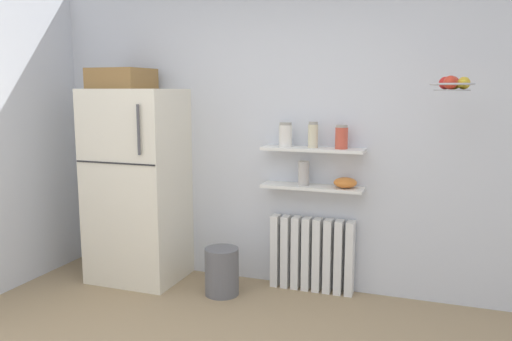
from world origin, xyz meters
TOP-DOWN VIEW (x-y plane):
  - back_wall at (0.00, 2.05)m, footprint 7.04×0.10m
  - refrigerator at (-1.33, 1.69)m, footprint 0.77×0.66m
  - radiator at (0.19, 1.92)m, footprint 0.70×0.12m
  - wall_shelf_lower at (0.19, 1.89)m, footprint 0.83×0.22m
  - wall_shelf_upper at (0.19, 1.89)m, footprint 0.83×0.22m
  - storage_jar_0 at (-0.04, 1.89)m, footprint 0.11×0.11m
  - storage_jar_1 at (0.19, 1.89)m, footprint 0.08×0.08m
  - storage_jar_2 at (0.42, 1.89)m, footprint 0.10×0.10m
  - vase at (0.12, 1.89)m, footprint 0.09×0.09m
  - shelf_bowl at (0.46, 1.89)m, footprint 0.18×0.18m
  - trash_bin at (-0.48, 1.58)m, footprint 0.28×0.28m
  - hanging_fruit_basket at (1.22, 1.55)m, footprint 0.28×0.28m

SIDE VIEW (x-z plane):
  - trash_bin at x=-0.48m, z-range 0.00..0.39m
  - radiator at x=0.19m, z-range 0.00..0.62m
  - refrigerator at x=-1.33m, z-range -0.05..1.81m
  - wall_shelf_lower at x=0.19m, z-range 0.88..0.90m
  - shelf_bowl at x=0.46m, z-range 0.90..0.99m
  - vase at x=0.12m, z-range 0.90..1.10m
  - wall_shelf_upper at x=0.19m, z-range 1.19..1.21m
  - back_wall at x=0.00m, z-range 0.00..2.60m
  - storage_jar_2 at x=0.42m, z-range 1.21..1.40m
  - storage_jar_0 at x=-0.04m, z-range 1.21..1.41m
  - storage_jar_1 at x=0.19m, z-range 1.21..1.42m
  - hanging_fruit_basket at x=1.22m, z-range 1.66..1.76m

